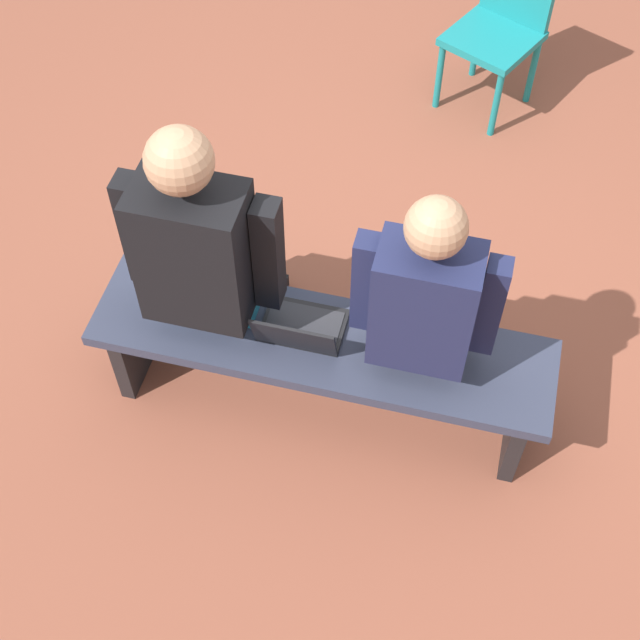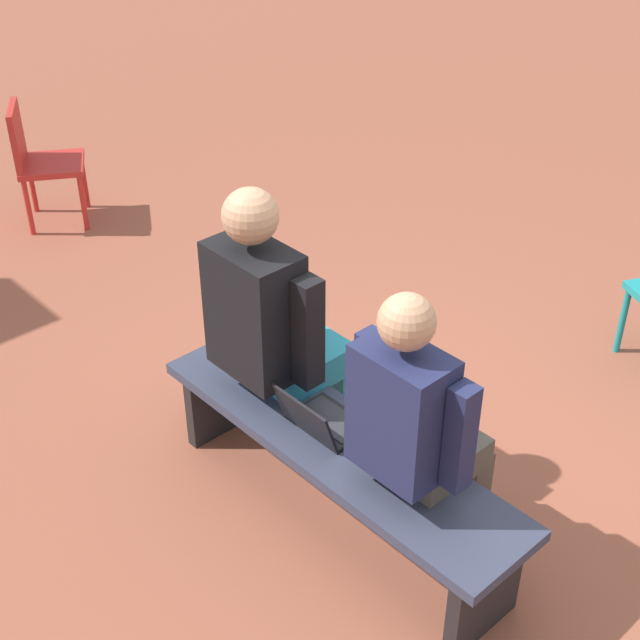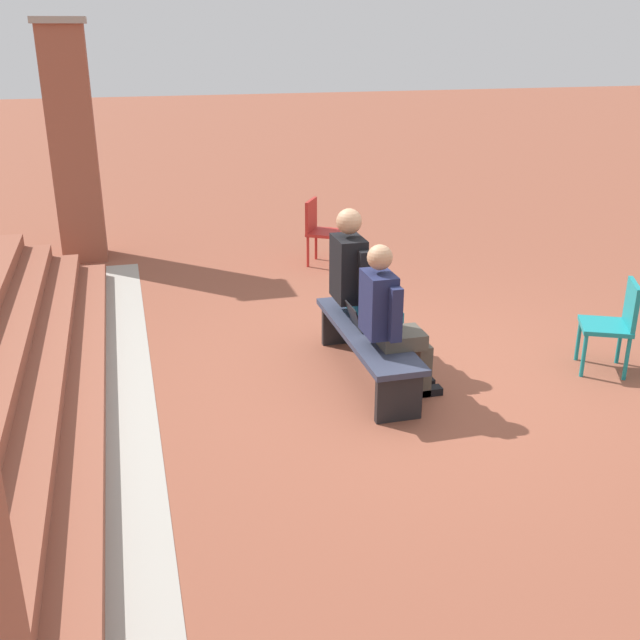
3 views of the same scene
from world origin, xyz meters
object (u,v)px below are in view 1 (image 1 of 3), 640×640
(bench, at_px, (321,353))
(laptop, at_px, (300,329))
(person_student, at_px, (426,303))
(person_adult, at_px, (208,252))
(plastic_chair_near_bench_left, at_px, (502,21))

(bench, bearing_deg, laptop, 8.46)
(person_student, xyz_separation_m, person_adult, (0.82, -0.01, 0.04))
(plastic_chair_near_bench_left, bearing_deg, laptop, 76.98)
(person_adult, bearing_deg, person_student, 179.58)
(person_student, xyz_separation_m, laptop, (0.45, 0.08, -0.21))
(person_student, height_order, laptop, person_student)
(person_adult, height_order, plastic_chair_near_bench_left, person_adult)
(bench, height_order, person_student, person_student)
(person_adult, distance_m, laptop, 0.45)
(bench, bearing_deg, person_adult, -9.08)
(person_student, bearing_deg, bench, 10.05)
(bench, bearing_deg, plastic_chair_near_bench_left, -101.04)
(bench, relative_size, person_adult, 1.27)
(bench, xyz_separation_m, person_student, (-0.37, -0.07, 0.35))
(laptop, height_order, plastic_chair_near_bench_left, plastic_chair_near_bench_left)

